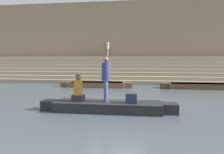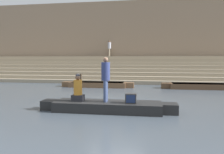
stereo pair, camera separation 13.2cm
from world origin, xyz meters
TOP-DOWN VIEW (x-y plane):
  - ground_plane at (0.00, 0.00)m, footprint 120.00×120.00m
  - ghat_steps at (0.00, 12.25)m, footprint 36.00×5.76m
  - back_wall at (0.00, 14.89)m, footprint 34.20×1.28m
  - rowboat_main at (-0.17, -0.95)m, footprint 5.47×1.30m
  - person_standing at (-0.24, -0.94)m, footprint 0.34×0.34m
  - person_rowing at (-1.38, -0.97)m, footprint 0.48×0.38m
  - tv_set at (0.79, -1.06)m, footprint 0.43×0.40m
  - moored_boat_shore at (5.15, 6.70)m, footprint 5.38×1.25m
  - moored_boat_distant at (-2.25, 6.58)m, footprint 5.46×1.25m
  - mooring_post at (-3.53, 6.46)m, footprint 0.16×0.16m
  - person_on_steps at (-2.60, 13.93)m, footprint 0.35×0.35m

SIDE VIEW (x-z plane):
  - ground_plane at x=0.00m, z-range 0.00..0.00m
  - moored_boat_distant at x=-2.25m, z-range 0.01..0.39m
  - moored_boat_shore at x=5.15m, z-range 0.01..0.39m
  - rowboat_main at x=-0.17m, z-range 0.01..0.40m
  - mooring_post at x=-3.53m, z-range 0.00..1.00m
  - tv_set at x=0.79m, z-range 0.39..0.77m
  - person_rowing at x=-1.38m, z-range 0.28..1.40m
  - ghat_steps at x=0.00m, z-range -0.35..2.07m
  - person_standing at x=-0.24m, z-range 0.53..2.31m
  - person_on_steps at x=-2.60m, z-range 2.55..4.24m
  - back_wall at x=0.00m, z-range -0.03..8.34m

